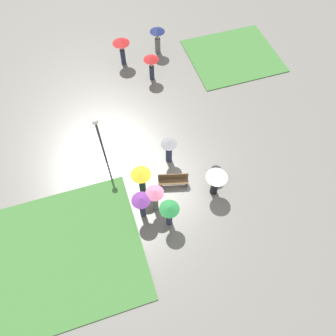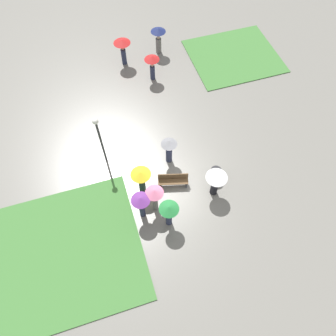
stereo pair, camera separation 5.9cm
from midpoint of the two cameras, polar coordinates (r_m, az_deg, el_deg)
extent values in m
plane|color=slate|center=(18.44, 2.86, -2.61)|extent=(90.00, 90.00, 0.00)
cube|color=#427A38|center=(17.52, -16.87, -13.94)|extent=(7.11, 6.94, 0.06)
cube|color=#427A38|center=(25.80, 11.17, 18.64)|extent=(6.28, 5.53, 0.06)
cube|color=brown|center=(17.98, 0.82, -2.35)|extent=(1.71, 0.84, 0.05)
cube|color=brown|center=(17.86, 0.80, -1.45)|extent=(1.61, 0.48, 0.45)
cube|color=#383D42|center=(18.17, -1.48, -2.79)|extent=(0.18, 0.39, 0.40)
cube|color=#383D42|center=(18.22, 3.10, -2.59)|extent=(0.18, 0.39, 0.40)
cylinder|color=#2D2D30|center=(18.14, -11.58, 4.14)|extent=(0.12, 0.12, 3.40)
sphere|color=white|center=(16.71, -12.68, 7.87)|extent=(0.32, 0.32, 0.32)
cylinder|color=#232326|center=(18.45, 8.15, -1.02)|extent=(0.57, 0.57, 0.78)
cylinder|color=black|center=(18.10, 8.31, -0.37)|extent=(0.62, 0.62, 0.03)
cylinder|color=#282D47|center=(18.77, 0.06, 2.28)|extent=(0.50, 0.50, 1.06)
sphere|color=beige|center=(18.26, 0.07, 3.38)|extent=(0.19, 0.19, 0.19)
cylinder|color=#4C4C4F|center=(18.04, 0.07, 3.87)|extent=(0.02, 0.02, 0.35)
cone|color=gray|center=(17.78, 0.07, 4.46)|extent=(0.90, 0.90, 0.28)
cylinder|color=#1E3328|center=(17.78, -4.59, -2.99)|extent=(0.48, 0.48, 1.11)
sphere|color=brown|center=(17.20, -4.75, -1.93)|extent=(0.22, 0.22, 0.22)
cylinder|color=#4C4C4F|center=(16.95, -4.81, -1.45)|extent=(0.02, 0.02, 0.35)
cone|color=gold|center=(16.70, -4.88, -0.95)|extent=(1.07, 1.07, 0.23)
cylinder|color=black|center=(17.86, 7.98, -3.34)|extent=(0.56, 0.56, 1.05)
sphere|color=tan|center=(17.32, 8.22, -2.35)|extent=(0.21, 0.21, 0.21)
cylinder|color=#4C4C4F|center=(17.08, 8.34, -1.89)|extent=(0.02, 0.02, 0.35)
cone|color=white|center=(16.81, 8.47, -1.36)|extent=(1.13, 1.13, 0.27)
cylinder|color=#282D47|center=(16.87, 0.13, -8.73)|extent=(0.44, 0.44, 1.14)
sphere|color=brown|center=(16.25, 0.13, -7.80)|extent=(0.21, 0.21, 0.21)
cylinder|color=#4C4C4F|center=(15.99, 0.13, -7.39)|extent=(0.02, 0.02, 0.35)
cone|color=#237A38|center=(15.74, 0.13, -6.97)|extent=(0.99, 0.99, 0.20)
cylinder|color=slate|center=(17.22, -2.30, -6.11)|extent=(0.42, 0.42, 1.15)
sphere|color=#997051|center=(16.61, -2.38, -5.09)|extent=(0.23, 0.23, 0.23)
cylinder|color=#4C4C4F|center=(16.35, -2.42, -4.63)|extent=(0.02, 0.02, 0.35)
cone|color=pink|center=(16.08, -2.46, -4.14)|extent=(0.94, 0.94, 0.25)
cylinder|color=#282D47|center=(17.09, -4.56, -7.30)|extent=(0.34, 0.34, 1.16)
sphere|color=brown|center=(16.47, -4.72, -6.31)|extent=(0.22, 0.22, 0.22)
cylinder|color=#4C4C4F|center=(16.22, -4.79, -5.88)|extent=(0.02, 0.02, 0.35)
cone|color=#703389|center=(15.96, -4.87, -5.44)|extent=(0.96, 0.96, 0.21)
cylinder|color=#282D47|center=(23.28, -2.91, 16.27)|extent=(0.42, 0.42, 1.08)
sphere|color=tan|center=(22.86, -2.98, 17.47)|extent=(0.21, 0.21, 0.21)
cylinder|color=#4C4C4F|center=(22.68, -3.02, 18.01)|extent=(0.02, 0.02, 0.35)
cone|color=red|center=(22.49, -3.05, 18.57)|extent=(1.01, 1.01, 0.23)
cylinder|color=#282D47|center=(24.61, -7.91, 18.64)|extent=(0.36, 0.36, 1.17)
sphere|color=#997051|center=(24.18, -8.11, 19.89)|extent=(0.20, 0.20, 0.20)
cylinder|color=#4C4C4F|center=(24.01, -8.20, 20.40)|extent=(0.02, 0.02, 0.35)
cone|color=red|center=(23.83, -8.29, 20.96)|extent=(1.17, 1.17, 0.24)
cylinder|color=slate|center=(25.39, -1.88, 20.56)|extent=(0.49, 0.49, 1.15)
sphere|color=tan|center=(24.98, -1.93, 21.80)|extent=(0.22, 0.22, 0.22)
cylinder|color=#4C4C4F|center=(24.81, -1.95, 22.32)|extent=(0.02, 0.02, 0.35)
cone|color=navy|center=(24.64, -1.97, 22.89)|extent=(1.06, 1.06, 0.25)
camera|label=1|loc=(0.03, -90.09, -0.15)|focal=35.00mm
camera|label=2|loc=(0.03, 89.91, 0.15)|focal=35.00mm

